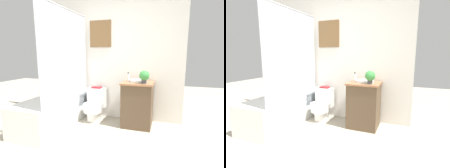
# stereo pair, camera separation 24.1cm
# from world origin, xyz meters

# --- Properties ---
(wall_back) EXTENTS (3.02, 0.07, 2.50)m
(wall_back) POSITION_xyz_m (-0.00, 1.91, 1.26)
(wall_back) COLOR white
(wall_back) RESTS_ON ground_plane
(shower_area) EXTENTS (0.66, 1.47, 1.98)m
(shower_area) POSITION_xyz_m (-0.66, 1.15, 0.30)
(shower_area) COLOR white
(shower_area) RESTS_ON ground_plane
(toilet) EXTENTS (0.36, 0.47, 0.60)m
(toilet) POSITION_xyz_m (-0.09, 1.64, 0.29)
(toilet) COLOR white
(toilet) RESTS_ON ground_plane
(vanity) EXTENTS (0.53, 0.51, 0.79)m
(vanity) POSITION_xyz_m (0.74, 1.61, 0.39)
(vanity) COLOR brown
(vanity) RESTS_ON ground_plane
(sink) EXTENTS (0.31, 0.34, 0.13)m
(sink) POSITION_xyz_m (0.74, 1.64, 0.81)
(sink) COLOR white
(sink) RESTS_ON vanity
(soap_bottle) EXTENTS (0.05, 0.05, 0.16)m
(soap_bottle) POSITION_xyz_m (0.56, 1.63, 0.86)
(soap_bottle) COLOR silver
(soap_bottle) RESTS_ON vanity
(potted_plant) EXTENTS (0.17, 0.17, 0.22)m
(potted_plant) POSITION_xyz_m (0.86, 1.49, 0.91)
(potted_plant) COLOR #4C4C51
(potted_plant) RESTS_ON vanity
(book_on_tank) EXTENTS (0.19, 0.12, 0.02)m
(book_on_tank) POSITION_xyz_m (-0.09, 1.76, 0.62)
(book_on_tank) COLOR maroon
(book_on_tank) RESTS_ON toilet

